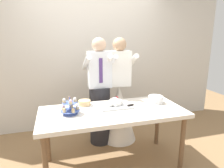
{
  "coord_description": "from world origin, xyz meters",
  "views": [
    {
      "loc": [
        -0.65,
        -2.23,
        1.68
      ],
      "look_at": [
        0.03,
        0.15,
        1.07
      ],
      "focal_mm": 31.76,
      "sensor_mm": 36.0,
      "label": 1
    }
  ],
  "objects_px": {
    "dessert_table": "(113,116)",
    "person_bride": "(119,106)",
    "plate_stack": "(156,99)",
    "person_groom": "(100,98)",
    "cupcake_stand": "(70,107)",
    "main_cake_tray": "(115,103)",
    "round_cake": "(85,103)"
  },
  "relations": [
    {
      "from": "dessert_table",
      "to": "person_bride",
      "type": "height_order",
      "value": "person_bride"
    },
    {
      "from": "plate_stack",
      "to": "person_groom",
      "type": "xyz_separation_m",
      "value": [
        -0.68,
        0.52,
        -0.08
      ]
    },
    {
      "from": "dessert_table",
      "to": "cupcake_stand",
      "type": "relative_size",
      "value": 7.83
    },
    {
      "from": "main_cake_tray",
      "to": "person_bride",
      "type": "relative_size",
      "value": 0.26
    },
    {
      "from": "person_bride",
      "to": "main_cake_tray",
      "type": "bearing_deg",
      "value": -113.2
    },
    {
      "from": "person_groom",
      "to": "person_bride",
      "type": "relative_size",
      "value": 1.0
    },
    {
      "from": "round_cake",
      "to": "person_bride",
      "type": "relative_size",
      "value": 0.14
    },
    {
      "from": "dessert_table",
      "to": "person_bride",
      "type": "bearing_deg",
      "value": 65.38
    },
    {
      "from": "dessert_table",
      "to": "main_cake_tray",
      "type": "height_order",
      "value": "main_cake_tray"
    },
    {
      "from": "dessert_table",
      "to": "cupcake_stand",
      "type": "xyz_separation_m",
      "value": [
        -0.52,
        0.02,
        0.16
      ]
    },
    {
      "from": "cupcake_stand",
      "to": "main_cake_tray",
      "type": "relative_size",
      "value": 0.53
    },
    {
      "from": "dessert_table",
      "to": "plate_stack",
      "type": "distance_m",
      "value": 0.67
    },
    {
      "from": "round_cake",
      "to": "person_groom",
      "type": "relative_size",
      "value": 0.14
    },
    {
      "from": "plate_stack",
      "to": "round_cake",
      "type": "relative_size",
      "value": 0.86
    },
    {
      "from": "round_cake",
      "to": "person_bride",
      "type": "distance_m",
      "value": 0.76
    },
    {
      "from": "main_cake_tray",
      "to": "plate_stack",
      "type": "xyz_separation_m",
      "value": [
        0.58,
        -0.01,
        0.01
      ]
    },
    {
      "from": "dessert_table",
      "to": "round_cake",
      "type": "relative_size",
      "value": 7.5
    },
    {
      "from": "person_bride",
      "to": "round_cake",
      "type": "bearing_deg",
      "value": -147.58
    },
    {
      "from": "cupcake_stand",
      "to": "round_cake",
      "type": "distance_m",
      "value": 0.31
    },
    {
      "from": "plate_stack",
      "to": "person_groom",
      "type": "relative_size",
      "value": 0.12
    },
    {
      "from": "main_cake_tray",
      "to": "person_groom",
      "type": "xyz_separation_m",
      "value": [
        -0.1,
        0.51,
        -0.07
      ]
    },
    {
      "from": "dessert_table",
      "to": "round_cake",
      "type": "xyz_separation_m",
      "value": [
        -0.31,
        0.26,
        0.11
      ]
    },
    {
      "from": "cupcake_stand",
      "to": "dessert_table",
      "type": "bearing_deg",
      "value": -2.53
    },
    {
      "from": "plate_stack",
      "to": "person_bride",
      "type": "xyz_separation_m",
      "value": [
        -0.36,
        0.54,
        -0.24
      ]
    },
    {
      "from": "cupcake_stand",
      "to": "main_cake_tray",
      "type": "xyz_separation_m",
      "value": [
        0.59,
        0.1,
        -0.04
      ]
    },
    {
      "from": "dessert_table",
      "to": "plate_stack",
      "type": "height_order",
      "value": "plate_stack"
    },
    {
      "from": "dessert_table",
      "to": "person_bride",
      "type": "distance_m",
      "value": 0.72
    },
    {
      "from": "dessert_table",
      "to": "round_cake",
      "type": "bearing_deg",
      "value": 140.94
    },
    {
      "from": "plate_stack",
      "to": "person_bride",
      "type": "distance_m",
      "value": 0.69
    },
    {
      "from": "dessert_table",
      "to": "main_cake_tray",
      "type": "distance_m",
      "value": 0.18
    },
    {
      "from": "main_cake_tray",
      "to": "person_groom",
      "type": "height_order",
      "value": "person_groom"
    },
    {
      "from": "person_bride",
      "to": "dessert_table",
      "type": "bearing_deg",
      "value": -114.62
    }
  ]
}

